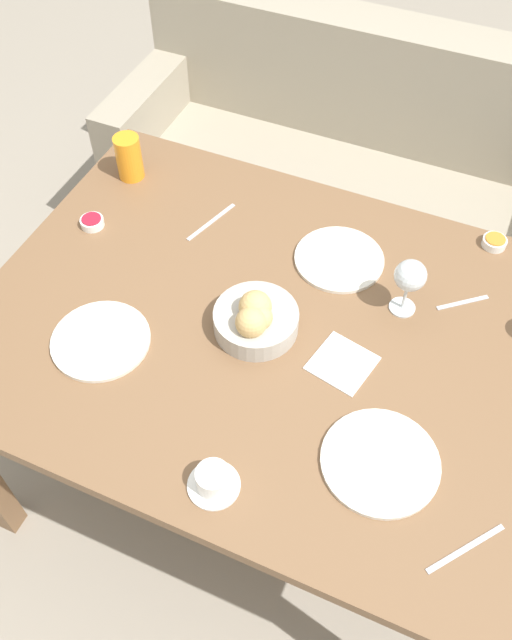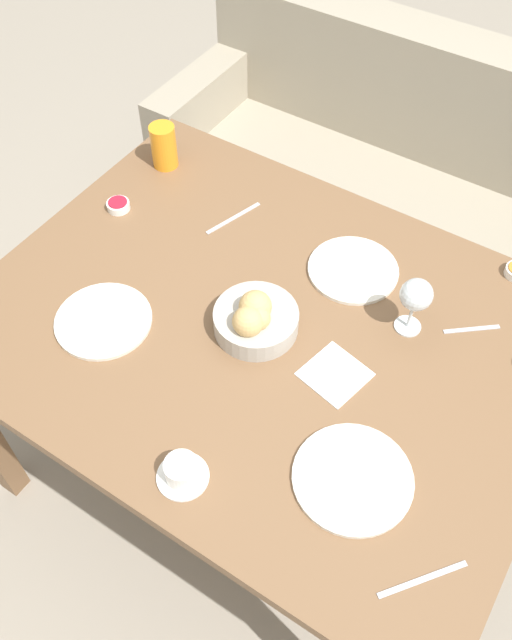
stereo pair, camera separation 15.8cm
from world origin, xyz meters
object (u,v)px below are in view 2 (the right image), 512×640
at_px(plate_far_center, 353,270).
at_px(fork_silver, 423,579).
at_px(plate_near_left, 103,321).
at_px(coffee_cup, 182,472).
at_px(knife_silver, 233,218).
at_px(jam_bowl_berry, 118,205).
at_px(juice_glass, 164,146).
at_px(plate_near_right, 353,478).
at_px(wine_glass, 416,296).
at_px(napkin, 335,374).
at_px(couch, 394,196).
at_px(bread_basket, 255,319).
at_px(spoon_coffee, 472,329).

bearing_deg(plate_far_center, fork_silver, -52.57).
bearing_deg(plate_near_left, plate_far_center, 48.01).
distance_m(coffee_cup, knife_silver, 0.76).
relative_size(plate_far_center, jam_bowl_berry, 3.65).
bearing_deg(juice_glass, plate_near_right, -32.24).
bearing_deg(wine_glass, plate_near_right, -79.98).
bearing_deg(wine_glass, coffee_cup, -109.87).
relative_size(wine_glass, napkin, 1.01).
relative_size(couch, juice_glass, 13.50).
height_order(juice_glass, knife_silver, juice_glass).
height_order(couch, knife_silver, couch).
bearing_deg(bread_basket, knife_silver, 131.78).
relative_size(couch, bread_basket, 8.72).
relative_size(plate_near_left, spoon_coffee, 2.07).
relative_size(plate_near_left, plate_near_right, 0.94).
bearing_deg(bread_basket, couch, 94.89).
height_order(knife_silver, napkin, napkin).
xyz_separation_m(plate_far_center, napkin, (0.11, -0.30, -0.00)).
xyz_separation_m(juice_glass, wine_glass, (0.85, -0.17, 0.05)).
bearing_deg(plate_far_center, coffee_cup, -91.98).
distance_m(juice_glass, knife_silver, 0.31).
distance_m(knife_silver, spoon_coffee, 0.69).
bearing_deg(plate_near_right, couch, 109.35).
relative_size(plate_near_left, knife_silver, 1.31).
xyz_separation_m(bread_basket, plate_near_left, (-0.32, -0.18, -0.04)).
bearing_deg(plate_near_right, bread_basket, 150.34).
bearing_deg(napkin, plate_near_left, -162.67).
bearing_deg(jam_bowl_berry, napkin, -11.69).
bearing_deg(juice_glass, jam_bowl_berry, -88.09).
relative_size(couch, plate_far_center, 7.59).
bearing_deg(plate_near_left, wine_glass, 31.76).
bearing_deg(plate_near_right, spoon_coffee, 83.30).
xyz_separation_m(fork_silver, spoon_coffee, (-0.14, 0.60, 0.00)).
height_order(couch, plate_near_right, couch).
distance_m(bread_basket, fork_silver, 0.66).
bearing_deg(coffee_cup, couch, 96.70).
height_order(plate_near_right, juice_glass, juice_glass).
relative_size(bread_basket, knife_silver, 1.13).
xyz_separation_m(coffee_cup, spoon_coffee, (0.35, 0.67, -0.02)).
relative_size(plate_near_right, juice_glass, 1.90).
height_order(plate_near_right, spoon_coffee, plate_near_right).
bearing_deg(couch, jam_bowl_berry, -114.80).
bearing_deg(wine_glass, jam_bowl_berry, -176.24).
bearing_deg(plate_near_right, jam_bowl_berry, 158.50).
bearing_deg(jam_bowl_berry, juice_glass, 91.91).
distance_m(plate_near_right, jam_bowl_berry, 0.99).
distance_m(wine_glass, knife_silver, 0.57).
bearing_deg(napkin, jam_bowl_berry, 168.31).
xyz_separation_m(juice_glass, jam_bowl_berry, (0.01, -0.22, -0.05)).
bearing_deg(juice_glass, knife_silver, -15.66).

